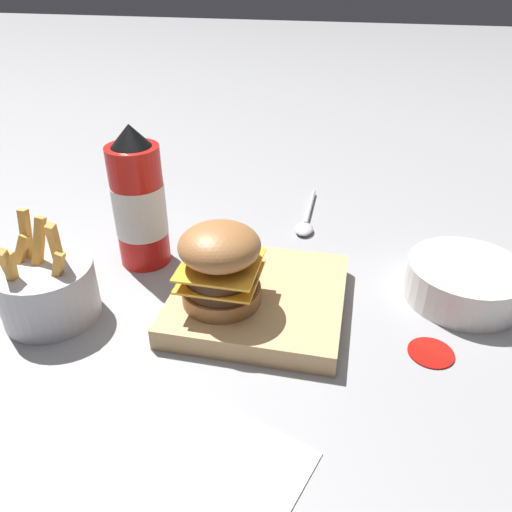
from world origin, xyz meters
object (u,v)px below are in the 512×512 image
spoon (306,222)px  serving_board (256,298)px  fries_basket (48,290)px  ketchup_bottle (139,203)px  side_bowl (465,281)px  burger (220,265)px

spoon → serving_board: bearing=-8.8°
fries_basket → spoon: (-0.29, -0.31, -0.03)m
ketchup_bottle → fries_basket: ketchup_bottle is taller
serving_board → ketchup_bottle: ketchup_bottle is taller
ketchup_bottle → fries_basket: (0.06, 0.15, -0.06)m
fries_basket → side_bowl: size_ratio=0.89×
serving_board → side_bowl: side_bowl is taller
burger → side_bowl: size_ratio=0.68×
serving_board → side_bowl: bearing=-163.7°
burger → fries_basket: 0.22m
spoon → ketchup_bottle: bearing=-54.6°
fries_basket → side_bowl: bearing=-163.9°
spoon → side_bowl: bearing=54.8°
serving_board → burger: bearing=41.2°
ketchup_bottle → spoon: 0.29m
side_bowl → spoon: 0.28m
serving_board → burger: (0.04, 0.03, 0.07)m
burger → side_bowl: 0.33m
serving_board → fries_basket: size_ratio=1.60×
fries_basket → ketchup_bottle: bearing=-113.4°
serving_board → fries_basket: (0.25, 0.07, 0.02)m
ketchup_bottle → serving_board: bearing=157.3°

